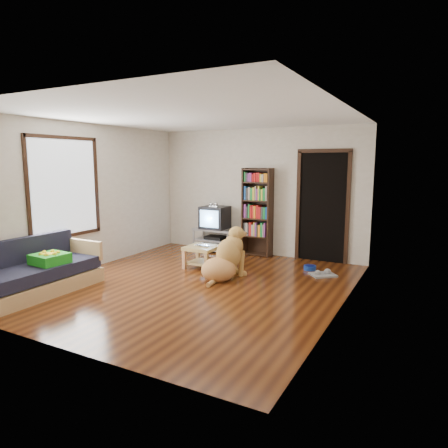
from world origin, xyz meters
The scene contains 18 objects.
ground centered at (0.00, 0.00, 0.00)m, with size 5.00×5.00×0.00m, color #592A0F.
ceiling centered at (0.00, 0.00, 2.60)m, with size 5.00×5.00×0.00m, color white.
wall_back centered at (0.00, 2.50, 1.30)m, with size 4.50×4.50×0.00m, color beige.
wall_front centered at (0.00, -2.50, 1.30)m, with size 4.50×4.50×0.00m, color beige.
wall_left centered at (-2.25, 0.00, 1.30)m, with size 5.00×5.00×0.00m, color beige.
wall_right centered at (2.25, 0.00, 1.30)m, with size 5.00×5.00×0.00m, color beige.
green_cushion centered at (-1.75, -1.26, 0.50)m, with size 0.45×0.45×0.15m, color green.
laptop centered at (-0.44, 0.92, 0.41)m, with size 0.29×0.19×0.02m, color silver.
dog_bowl centered at (1.36, 1.72, 0.04)m, with size 0.22×0.22×0.08m, color navy.
grey_rag centered at (1.66, 1.47, 0.01)m, with size 0.40×0.32×0.03m, color gray.
window centered at (-2.23, -0.50, 1.50)m, with size 0.03×1.46×1.70m.
doorway centered at (1.35, 2.48, 1.12)m, with size 1.03×0.05×2.19m.
tv_stand centered at (-0.90, 2.25, 0.27)m, with size 0.90×0.45×0.50m.
crt_tv centered at (-0.90, 2.27, 0.74)m, with size 0.55×0.52×0.58m.
bookshelf centered at (0.05, 2.34, 1.00)m, with size 0.60×0.30×1.80m.
sofa centered at (-1.87, -1.38, 0.26)m, with size 0.80×1.80×0.80m.
coffee_table centered at (-0.44, 0.95, 0.28)m, with size 0.55×0.55×0.40m.
dog centered at (0.25, 0.57, 0.32)m, with size 0.73×1.07×0.88m.
Camera 1 is at (3.27, -5.14, 1.92)m, focal length 32.00 mm.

